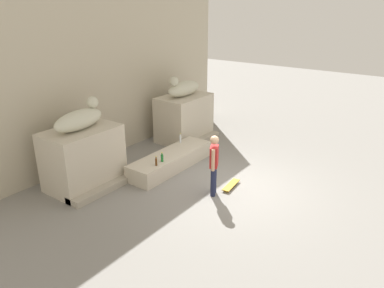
{
  "coord_description": "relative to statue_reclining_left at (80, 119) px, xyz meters",
  "views": [
    {
      "loc": [
        -8.06,
        -4.52,
        4.86
      ],
      "look_at": [
        -0.25,
        1.17,
        1.1
      ],
      "focal_mm": 34.47,
      "sensor_mm": 36.0,
      "label": 1
    }
  ],
  "objects": [
    {
      "name": "pedestal_right",
      "position": [
        4.56,
        -0.0,
        -1.11
      ],
      "size": [
        2.01,
        1.29,
        1.66
      ],
      "primitive_type": "cube",
      "color": "beige",
      "rests_on": "ground_plane"
    },
    {
      "name": "bottle_brown",
      "position": [
        1.3,
        -1.48,
        -1.33
      ],
      "size": [
        0.06,
        0.06,
        0.28
      ],
      "color": "#593314",
      "rests_on": "ledge_block"
    },
    {
      "name": "pedestal_left",
      "position": [
        -0.04,
        -0.0,
        -1.11
      ],
      "size": [
        2.01,
        1.29,
        1.66
      ],
      "primitive_type": "cube",
      "color": "beige",
      "rests_on": "ground_plane"
    },
    {
      "name": "facade_wall",
      "position": [
        2.26,
        1.42,
        1.01
      ],
      "size": [
        10.98,
        0.6,
        5.91
      ],
      "primitive_type": "cube",
      "color": "#BDB39C",
      "rests_on": "ground_plane"
    },
    {
      "name": "statue_reclining_left",
      "position": [
        0.0,
        0.0,
        0.0
      ],
      "size": [
        1.65,
        0.73,
        0.78
      ],
      "rotation": [
        0.0,
        0.0,
        0.11
      ],
      "color": "beige",
      "rests_on": "pedestal_left"
    },
    {
      "name": "stair_step",
      "position": [
        2.26,
        -0.67,
        -1.85
      ],
      "size": [
        6.61,
        0.5,
        0.18
      ],
      "primitive_type": "cube",
      "color": "#A9A08F",
      "rests_on": "ground_plane"
    },
    {
      "name": "ledge_block",
      "position": [
        2.26,
        -1.24,
        -1.69
      ],
      "size": [
        3.13,
        0.89,
        0.5
      ],
      "primitive_type": "cube",
      "color": "beige",
      "rests_on": "ground_plane"
    },
    {
      "name": "skater",
      "position": [
        1.63,
        -3.21,
        -1.02
      ],
      "size": [
        0.49,
        0.34,
        1.67
      ],
      "rotation": [
        0.0,
        0.0,
        0.46
      ],
      "color": "#1E233F",
      "rests_on": "ground_plane"
    },
    {
      "name": "bottle_green",
      "position": [
        1.61,
        -1.44,
        -1.33
      ],
      "size": [
        0.08,
        0.08,
        0.28
      ],
      "color": "#1E722D",
      "rests_on": "ledge_block"
    },
    {
      "name": "statue_reclining_right",
      "position": [
        4.53,
        -0.0,
        0.0
      ],
      "size": [
        1.61,
        0.6,
        0.78
      ],
      "rotation": [
        0.0,
        0.0,
        3.12
      ],
      "color": "beige",
      "rests_on": "pedestal_right"
    },
    {
      "name": "ground_plane",
      "position": [
        2.26,
        -3.4,
        -1.94
      ],
      "size": [
        40.0,
        40.0,
        0.0
      ],
      "primitive_type": "plane",
      "color": "gray"
    },
    {
      "name": "bottle_clear",
      "position": [
        3.13,
        -0.93,
        -1.31
      ],
      "size": [
        0.06,
        0.06,
        0.32
      ],
      "color": "silver",
      "rests_on": "ledge_block"
    },
    {
      "name": "skateboard",
      "position": [
        2.25,
        -3.4,
        -1.88
      ],
      "size": [
        0.82,
        0.29,
        0.08
      ],
      "rotation": [
        0.0,
        0.0,
        0.12
      ],
      "color": "gold",
      "rests_on": "ground_plane"
    }
  ]
}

